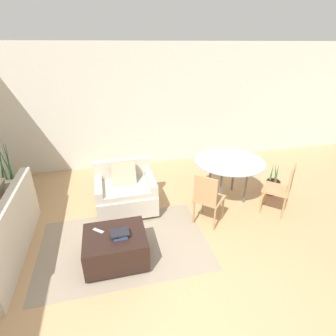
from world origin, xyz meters
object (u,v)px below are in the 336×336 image
Objects in this scene: armchair at (126,192)px; ottoman at (116,247)px; book_stack at (120,234)px; dining_chair_near_right at (283,186)px; tv_remote_primary at (98,231)px; dining_chair_near_left at (207,197)px; potted_plant_small at (273,185)px; dining_table at (229,164)px; potted_plant at (13,189)px.

armchair is 1.25m from ottoman.
book_stack is 0.27× the size of dining_chair_near_right.
dining_chair_near_left is (1.68, 0.35, 0.08)m from tv_remote_primary.
dining_chair_near_right is (2.83, 0.48, 0.28)m from ottoman.
armchair is at bearing 148.71° from dining_chair_near_left.
potted_plant_small is at bearing 20.49° from book_stack.
book_stack reaches higher than tv_remote_primary.
ottoman is 3.33× the size of book_stack.
dining_chair_near_right is at bearing -45.00° from dining_table.
dining_chair_near_right is at bearing 10.71° from book_stack.
dining_table is at bearing 176.43° from potted_plant_small.
potted_plant_small is at bearing 19.34° from ottoman.
ottoman is 1.15× the size of potted_plant_small.
dining_table is (2.35, 1.02, 0.26)m from tv_remote_primary.
potted_plant_small is (0.96, -0.06, -0.53)m from dining_table.
dining_chair_near_right is (2.76, 0.52, 0.04)m from book_stack.
ottoman is at bearing -32.66° from tv_remote_primary.
book_stack is 1.50m from dining_chair_near_left.
armchair reaches higher than tv_remote_primary.
potted_plant_small is (3.32, 0.96, -0.27)m from tv_remote_primary.
book_stack is 2.81m from dining_chair_near_right.
potted_plant_small reaches higher than tv_remote_primary.
potted_plant_small is (3.11, 1.09, -0.07)m from ottoman.
dining_table is 0.97m from dining_chair_near_left.
book_stack is at bearing -150.09° from dining_table.
dining_table reaches higher than book_stack.
dining_table is (1.90, -0.07, 0.36)m from armchair.
potted_plant is 0.96× the size of dining_table.
potted_plant reaches higher than armchair.
tv_remote_primary is 3.05m from dining_chair_near_right.
potted_plant_small is at bearing -2.52° from armchair.
armchair is 1.19m from tv_remote_primary.
book_stack is at bearing -169.29° from dining_chair_near_right.
dining_chair_near_left is 1.35m from dining_chair_near_right.
tv_remote_primary is 1.72m from dining_chair_near_left.
potted_plant is 1.73× the size of potted_plant_small.
dining_chair_near_right reaches higher than potted_plant_small.
armchair is at bearing 78.15° from ottoman.
dining_table is 0.97m from dining_chair_near_right.
dining_table reaches higher than ottoman.
ottoman is 0.90× the size of dining_chair_near_right.
dining_table is (3.91, -0.85, 0.45)m from potted_plant.
ottoman is at bearing -151.82° from dining_table.
tv_remote_primary reaches higher than ottoman.
ottoman is at bearing -160.66° from potted_plant_small.
dining_chair_near_left reaches higher than ottoman.
ottoman is 0.31m from tv_remote_primary.
armchair is 1.43× the size of potted_plant_small.
dining_chair_near_right is at bearing -114.87° from potted_plant_small.
potted_plant is at bearing 131.39° from ottoman.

